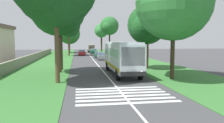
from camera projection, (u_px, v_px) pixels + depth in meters
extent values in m
plane|color=#424244|center=(118.00, 88.00, 18.44)|extent=(160.00, 160.00, 0.00)
cube|color=#387533|center=(42.00, 68.00, 31.94)|extent=(120.00, 8.00, 0.04)
cube|color=#387533|center=(153.00, 66.00, 34.46)|extent=(120.00, 8.00, 0.04)
cube|color=silver|center=(99.00, 67.00, 33.20)|extent=(110.00, 0.16, 0.01)
cube|color=silver|center=(121.00, 56.00, 25.81)|extent=(11.00, 2.50, 2.90)
cube|color=slate|center=(121.00, 52.00, 26.06)|extent=(9.68, 2.54, 0.85)
cube|color=slate|center=(133.00, 57.00, 20.41)|extent=(0.08, 2.20, 1.74)
cube|color=#B29E19|center=(121.00, 65.00, 25.91)|extent=(10.78, 2.53, 0.36)
cube|color=silver|center=(122.00, 43.00, 25.67)|extent=(10.56, 2.30, 0.18)
cube|color=black|center=(133.00, 74.00, 20.44)|extent=(0.16, 2.40, 0.40)
sphere|color=#F2EDCC|center=(125.00, 73.00, 20.36)|extent=(0.24, 0.24, 0.24)
sphere|color=#F2EDCC|center=(142.00, 72.00, 20.61)|extent=(0.24, 0.24, 0.24)
cylinder|color=black|center=(118.00, 75.00, 21.95)|extent=(1.10, 0.32, 1.10)
cylinder|color=black|center=(108.00, 66.00, 29.23)|extent=(1.10, 0.32, 1.10)
cylinder|color=black|center=(140.00, 74.00, 22.30)|extent=(1.10, 0.32, 1.10)
cylinder|color=black|center=(125.00, 66.00, 29.58)|extent=(1.10, 0.32, 1.10)
cube|color=silver|center=(130.00, 103.00, 14.08)|extent=(0.45, 6.80, 0.01)
cube|color=silver|center=(127.00, 99.00, 14.96)|extent=(0.45, 6.80, 0.01)
cube|color=silver|center=(124.00, 96.00, 15.85)|extent=(0.45, 6.80, 0.01)
cube|color=silver|center=(122.00, 93.00, 16.73)|extent=(0.45, 6.80, 0.01)
cube|color=silver|center=(119.00, 90.00, 17.62)|extent=(0.45, 6.80, 0.01)
cube|color=silver|center=(117.00, 88.00, 18.50)|extent=(0.45, 6.80, 0.01)
cube|color=gray|center=(102.00, 57.00, 45.70)|extent=(4.30, 1.75, 0.70)
cube|color=slate|center=(102.00, 54.00, 45.55)|extent=(2.00, 1.61, 0.55)
cylinder|color=black|center=(99.00, 59.00, 44.28)|extent=(0.64, 0.22, 0.64)
cylinder|color=black|center=(97.00, 58.00, 46.93)|extent=(0.64, 0.22, 0.64)
cylinder|color=black|center=(107.00, 59.00, 44.52)|extent=(0.64, 0.22, 0.64)
cylinder|color=black|center=(105.00, 57.00, 47.17)|extent=(0.64, 0.22, 0.64)
cube|color=#145933|center=(99.00, 55.00, 50.72)|extent=(4.30, 1.75, 0.70)
cube|color=slate|center=(99.00, 53.00, 50.57)|extent=(2.00, 1.61, 0.55)
cylinder|color=black|center=(96.00, 57.00, 49.29)|extent=(0.64, 0.22, 0.64)
cylinder|color=black|center=(95.00, 56.00, 51.95)|extent=(0.64, 0.22, 0.64)
cylinder|color=black|center=(103.00, 57.00, 49.53)|extent=(0.64, 0.22, 0.64)
cylinder|color=black|center=(101.00, 56.00, 52.19)|extent=(0.64, 0.22, 0.64)
cube|color=#B21E1E|center=(82.00, 53.00, 59.09)|extent=(4.30, 1.75, 0.70)
cube|color=slate|center=(82.00, 51.00, 58.93)|extent=(2.00, 1.61, 0.55)
cylinder|color=black|center=(79.00, 54.00, 57.66)|extent=(0.64, 0.22, 0.64)
cylinder|color=black|center=(79.00, 54.00, 60.32)|extent=(0.64, 0.22, 0.64)
cylinder|color=black|center=(85.00, 54.00, 57.90)|extent=(0.64, 0.22, 0.64)
cylinder|color=black|center=(85.00, 54.00, 60.56)|extent=(0.64, 0.22, 0.64)
cube|color=#145933|center=(93.00, 52.00, 67.20)|extent=(4.30, 1.75, 0.70)
cube|color=slate|center=(93.00, 50.00, 67.04)|extent=(2.00, 1.61, 0.55)
cylinder|color=black|center=(91.00, 53.00, 65.77)|extent=(0.64, 0.22, 0.64)
cylinder|color=black|center=(91.00, 52.00, 68.43)|extent=(0.64, 0.22, 0.64)
cylinder|color=black|center=(96.00, 53.00, 66.01)|extent=(0.64, 0.22, 0.64)
cylinder|color=black|center=(96.00, 52.00, 68.67)|extent=(0.64, 0.22, 0.64)
cube|color=#BFB299|center=(91.00, 48.00, 75.89)|extent=(6.00, 2.10, 2.10)
cube|color=slate|center=(91.00, 46.00, 76.05)|extent=(5.04, 2.13, 0.70)
cube|color=slate|center=(92.00, 47.00, 72.95)|extent=(0.06, 1.76, 1.18)
cylinder|color=black|center=(89.00, 51.00, 73.98)|extent=(0.76, 0.24, 0.76)
cylinder|color=black|center=(88.00, 51.00, 77.71)|extent=(0.76, 0.24, 0.76)
cylinder|color=black|center=(94.00, 51.00, 74.27)|extent=(0.76, 0.24, 0.76)
cylinder|color=black|center=(94.00, 50.00, 78.01)|extent=(0.76, 0.24, 0.76)
cylinder|color=brown|center=(57.00, 46.00, 20.29)|extent=(0.42, 0.42, 6.70)
cylinder|color=brown|center=(69.00, 44.00, 56.91)|extent=(0.44, 0.44, 6.01)
sphere|color=#19471E|center=(68.00, 25.00, 56.48)|extent=(5.91, 5.91, 5.91)
sphere|color=#19471E|center=(69.00, 27.00, 58.26)|extent=(4.16, 4.16, 4.16)
sphere|color=#19471E|center=(65.00, 27.00, 54.93)|extent=(3.85, 3.85, 3.85)
cylinder|color=#3D2D1E|center=(70.00, 46.00, 70.36)|extent=(0.39, 0.39, 4.15)
sphere|color=#286B2D|center=(69.00, 34.00, 69.99)|extent=(6.68, 6.68, 6.68)
sphere|color=#286B2D|center=(70.00, 35.00, 72.01)|extent=(4.34, 4.34, 4.34)
sphere|color=#286B2D|center=(66.00, 35.00, 68.24)|extent=(3.78, 3.78, 3.78)
cylinder|color=brown|center=(59.00, 48.00, 27.18)|extent=(0.55, 0.55, 5.88)
sphere|color=#1E5623|center=(58.00, 8.00, 26.73)|extent=(6.63, 6.63, 6.63)
sphere|color=#1E5623|center=(59.00, 14.00, 28.74)|extent=(3.70, 3.70, 3.70)
sphere|color=#1E5623|center=(48.00, 10.00, 25.00)|extent=(4.04, 4.04, 4.04)
cylinder|color=#3D2D1E|center=(110.00, 43.00, 61.48)|extent=(0.42, 0.42, 6.41)
sphere|color=#286B2D|center=(109.00, 26.00, 61.04)|extent=(5.04, 5.04, 5.04)
sphere|color=#286B2D|center=(109.00, 28.00, 62.57)|extent=(2.90, 2.90, 2.90)
sphere|color=#286B2D|center=(107.00, 27.00, 59.72)|extent=(2.92, 2.92, 2.92)
cylinder|color=brown|center=(147.00, 52.00, 30.72)|extent=(0.52, 0.52, 4.53)
sphere|color=#1E5623|center=(147.00, 25.00, 30.37)|extent=(5.34, 5.34, 5.34)
sphere|color=#1E5623|center=(144.00, 28.00, 31.98)|extent=(2.99, 2.99, 2.99)
sphere|color=#1E5623|center=(144.00, 27.00, 28.97)|extent=(3.32, 3.32, 3.32)
cylinder|color=#3D2D1E|center=(101.00, 43.00, 81.13)|extent=(0.59, 0.59, 6.01)
sphere|color=#337A38|center=(101.00, 30.00, 80.72)|extent=(5.05, 5.05, 5.05)
sphere|color=#337A38|center=(101.00, 32.00, 82.24)|extent=(3.15, 3.15, 3.15)
sphere|color=#337A38|center=(100.00, 31.00, 79.40)|extent=(3.37, 3.37, 3.37)
cylinder|color=#3D2D1E|center=(173.00, 51.00, 22.65)|extent=(0.42, 0.42, 5.54)
sphere|color=#337A38|center=(174.00, 2.00, 22.19)|extent=(7.59, 7.59, 7.59)
sphere|color=#337A38|center=(165.00, 11.00, 24.49)|extent=(5.19, 5.19, 5.19)
sphere|color=#337A38|center=(171.00, 5.00, 20.21)|extent=(5.52, 5.52, 5.52)
cylinder|color=#473828|center=(62.00, 37.00, 29.31)|extent=(0.24, 0.24, 8.60)
cube|color=#3D3326|center=(61.00, 8.00, 28.96)|extent=(0.12, 1.40, 0.12)
cube|color=gray|center=(25.00, 60.00, 36.27)|extent=(70.00, 0.40, 1.32)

